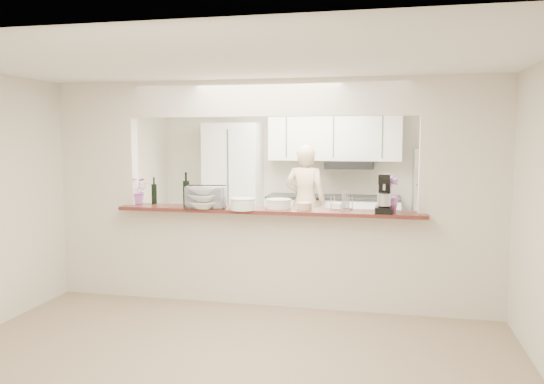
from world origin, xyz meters
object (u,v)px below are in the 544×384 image
(refrigerator, at_px, (438,205))
(toaster_oven, at_px, (206,197))
(person, at_px, (305,202))
(stand_mixer, at_px, (384,195))

(refrigerator, distance_m, toaster_oven, 3.91)
(toaster_oven, height_order, person, person)
(refrigerator, xyz_separation_m, stand_mixer, (-0.80, -2.74, 0.42))
(refrigerator, height_order, person, person)
(stand_mixer, bearing_deg, toaster_oven, -179.69)
(toaster_oven, distance_m, stand_mixer, 1.95)
(toaster_oven, xyz_separation_m, stand_mixer, (1.95, 0.01, 0.06))
(refrigerator, distance_m, stand_mixer, 2.88)
(person, bearing_deg, refrigerator, -164.10)
(refrigerator, xyz_separation_m, person, (-1.99, -0.35, 0.03))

